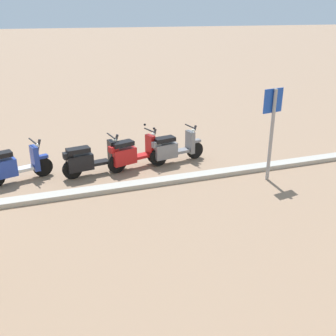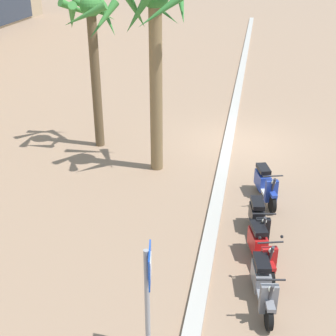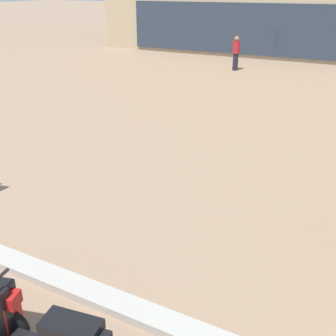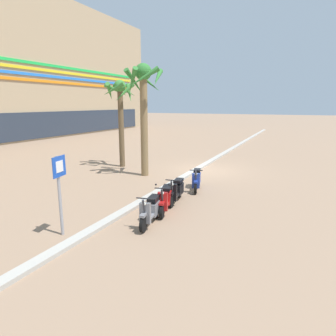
# 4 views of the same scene
# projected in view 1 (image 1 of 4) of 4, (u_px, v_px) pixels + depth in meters

# --- Properties ---
(scooter_grey_mid_centre) EXTENTS (1.76, 0.64, 1.04)m
(scooter_grey_mid_centre) POSITION_uv_depth(u_px,v_px,m) (173.00, 148.00, 11.43)
(scooter_grey_mid_centre) COLOR black
(scooter_grey_mid_centre) RESTS_ON ground
(scooter_red_far_back) EXTENTS (1.76, 0.76, 1.17)m
(scooter_red_far_back) POSITION_uv_depth(u_px,v_px,m) (132.00, 153.00, 10.99)
(scooter_red_far_back) COLOR black
(scooter_red_far_back) RESTS_ON ground
(scooter_black_mid_rear) EXTENTS (1.82, 0.64, 1.04)m
(scooter_black_mid_rear) POSITION_uv_depth(u_px,v_px,m) (90.00, 160.00, 10.56)
(scooter_black_mid_rear) COLOR black
(scooter_black_mid_rear) RESTS_ON ground
(scooter_blue_gap_after_mid) EXTENTS (1.72, 0.76, 1.04)m
(scooter_blue_gap_after_mid) POSITION_uv_depth(u_px,v_px,m) (13.00, 166.00, 10.09)
(scooter_blue_gap_after_mid) COLOR black
(scooter_blue_gap_after_mid) RESTS_ON ground
(crossing_sign) EXTENTS (0.59, 0.17, 2.40)m
(crossing_sign) POSITION_uv_depth(u_px,v_px,m) (272.00, 124.00, 9.91)
(crossing_sign) COLOR #939399
(crossing_sign) RESTS_ON ground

